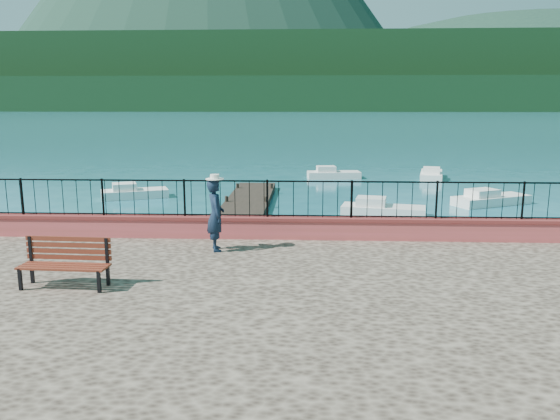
# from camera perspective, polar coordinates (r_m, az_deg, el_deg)

# --- Properties ---
(ground) EXTENTS (2000.00, 2000.00, 0.00)m
(ground) POSITION_cam_1_polar(r_m,az_deg,el_deg) (11.43, -1.07, -13.36)
(ground) COLOR #19596B
(ground) RESTS_ON ground
(parapet) EXTENTS (28.00, 0.46, 0.58)m
(parapet) POSITION_cam_1_polar(r_m,az_deg,el_deg) (14.47, -0.13, -1.84)
(parapet) COLOR #CA4951
(parapet) RESTS_ON promenade
(railing) EXTENTS (27.00, 0.05, 0.95)m
(railing) POSITION_cam_1_polar(r_m,az_deg,el_deg) (14.31, -0.13, 1.15)
(railing) COLOR black
(railing) RESTS_ON parapet
(dock) EXTENTS (2.00, 16.00, 0.30)m
(dock) POSITION_cam_1_polar(r_m,az_deg,el_deg) (23.00, -4.09, -0.38)
(dock) COLOR #2D231C
(dock) RESTS_ON ground
(far_forest) EXTENTS (900.00, 60.00, 18.00)m
(far_forest) POSITION_cam_1_polar(r_m,az_deg,el_deg) (310.41, 2.63, 11.95)
(far_forest) COLOR black
(far_forest) RESTS_ON ground
(foothills) EXTENTS (900.00, 120.00, 44.00)m
(foothills) POSITION_cam_1_polar(r_m,az_deg,el_deg) (370.78, 2.67, 13.83)
(foothills) COLOR black
(foothills) RESTS_ON ground
(companion_hill) EXTENTS (448.00, 384.00, 180.00)m
(companion_hill) POSITION_cam_1_polar(r_m,az_deg,el_deg) (611.10, 24.10, 9.78)
(companion_hill) COLOR #142D23
(companion_hill) RESTS_ON ground
(park_bench) EXTENTS (1.75, 0.64, 0.96)m
(park_bench) POSITION_cam_1_polar(r_m,az_deg,el_deg) (11.47, -21.52, -6.12)
(park_bench) COLOR black
(park_bench) RESTS_ON promenade
(person) EXTENTS (0.58, 0.73, 1.75)m
(person) POSITION_cam_1_polar(r_m,az_deg,el_deg) (13.25, -6.75, -0.54)
(person) COLOR #101D30
(person) RESTS_ON promenade
(hat) EXTENTS (0.44, 0.44, 0.12)m
(hat) POSITION_cam_1_polar(r_m,az_deg,el_deg) (13.10, -6.84, 3.46)
(hat) COLOR white
(hat) RESTS_ON person
(boat_0) EXTENTS (4.49, 2.59, 0.80)m
(boat_0) POSITION_cam_1_polar(r_m,az_deg,el_deg) (18.51, -10.15, -2.59)
(boat_0) COLOR silver
(boat_0) RESTS_ON ground
(boat_1) EXTENTS (3.67, 1.98, 0.80)m
(boat_1) POSITION_cam_1_polar(r_m,az_deg,el_deg) (23.61, 10.75, 0.37)
(boat_1) COLOR silver
(boat_1) RESTS_ON ground
(boat_2) EXTENTS (3.96, 2.81, 0.80)m
(boat_2) POSITION_cam_1_polar(r_m,az_deg,el_deg) (27.57, 21.23, 1.34)
(boat_2) COLOR white
(boat_2) RESTS_ON ground
(boat_3) EXTENTS (3.50, 2.41, 0.80)m
(boat_3) POSITION_cam_1_polar(r_m,az_deg,el_deg) (28.52, -14.96, 2.03)
(boat_3) COLOR white
(boat_3) RESTS_ON ground
(boat_4) EXTENTS (3.42, 1.64, 0.80)m
(boat_4) POSITION_cam_1_polar(r_m,az_deg,el_deg) (34.95, 5.65, 3.98)
(boat_4) COLOR silver
(boat_4) RESTS_ON ground
(boat_5) EXTENTS (2.09, 3.80, 0.80)m
(boat_5) POSITION_cam_1_polar(r_m,az_deg,el_deg) (35.89, 15.55, 3.81)
(boat_5) COLOR white
(boat_5) RESTS_ON ground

